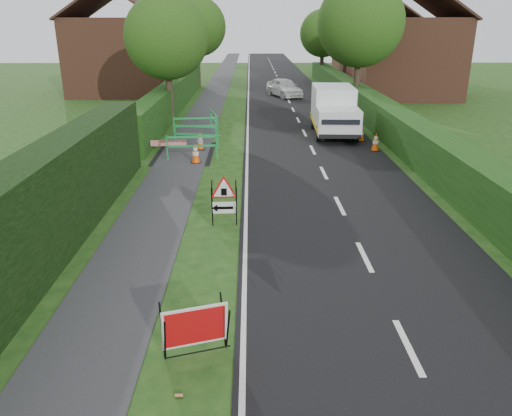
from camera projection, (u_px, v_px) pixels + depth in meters
name	position (u px, v px, depth m)	size (l,w,h in m)	color
ground	(261.00, 278.00, 10.92)	(120.00, 120.00, 0.00)	#183E11
road_surface	(281.00, 85.00, 43.71)	(6.00, 90.00, 0.02)	black
footpath	(218.00, 85.00, 43.65)	(2.00, 90.00, 0.02)	#2D2D30
hedge_west_near	(32.00, 280.00, 10.87)	(1.10, 18.00, 2.50)	black
hedge_west_far	(175.00, 110.00, 31.46)	(1.00, 24.00, 1.80)	#14380F
hedge_east	(379.00, 129.00, 25.97)	(1.20, 50.00, 1.50)	#14380F
house_west	(121.00, 54.00, 37.87)	(7.50, 7.40, 7.88)	brown
house_east_a	(404.00, 56.00, 36.23)	(7.50, 7.40, 7.88)	brown
house_east_b	(373.00, 47.00, 49.34)	(7.50, 7.40, 7.88)	brown
tree_nw	(166.00, 37.00, 26.14)	(4.40, 4.40, 6.70)	#2D2116
tree_ne	(361.00, 23.00, 29.76)	(5.20, 5.20, 7.79)	#2D2116
tree_fw	(197.00, 27.00, 41.00)	(4.80, 4.80, 7.24)	#2D2116
tree_fe	(323.00, 33.00, 45.07)	(4.20, 4.20, 6.33)	#2D2116
red_rect_sign	(195.00, 327.00, 8.25)	(1.22, 0.94, 0.92)	black
triangle_sign	(223.00, 197.00, 13.40)	(0.87, 0.87, 1.21)	black
works_van	(334.00, 110.00, 24.40)	(2.17, 5.04, 2.26)	silver
traffic_cone_0	(376.00, 142.00, 21.50)	(0.38, 0.38, 0.79)	black
traffic_cone_1	(361.00, 133.00, 23.23)	(0.38, 0.38, 0.79)	black
traffic_cone_2	(358.00, 122.00, 25.74)	(0.38, 0.38, 0.79)	black
traffic_cone_3	(196.00, 153.00, 19.66)	(0.38, 0.38, 0.79)	black
traffic_cone_4	(200.00, 141.00, 21.64)	(0.38, 0.38, 0.79)	black
ped_barrier_0	(192.00, 144.00, 20.10)	(2.08, 0.52, 1.00)	#198D40
ped_barrier_1	(196.00, 133.00, 22.09)	(2.09, 0.81, 1.00)	#198D40
ped_barrier_2	(195.00, 124.00, 23.93)	(2.08, 0.55, 1.00)	#198D40
ped_barrier_3	(214.00, 120.00, 25.07)	(0.80, 2.09, 1.00)	#198D40
redwhite_plank	(169.00, 153.00, 21.22)	(1.50, 0.04, 0.25)	red
litter_can	(179.00, 397.00, 7.47)	(0.07, 0.07, 0.12)	#BF7F4C
hatchback_car	(284.00, 87.00, 36.85)	(1.59, 3.94, 1.34)	white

